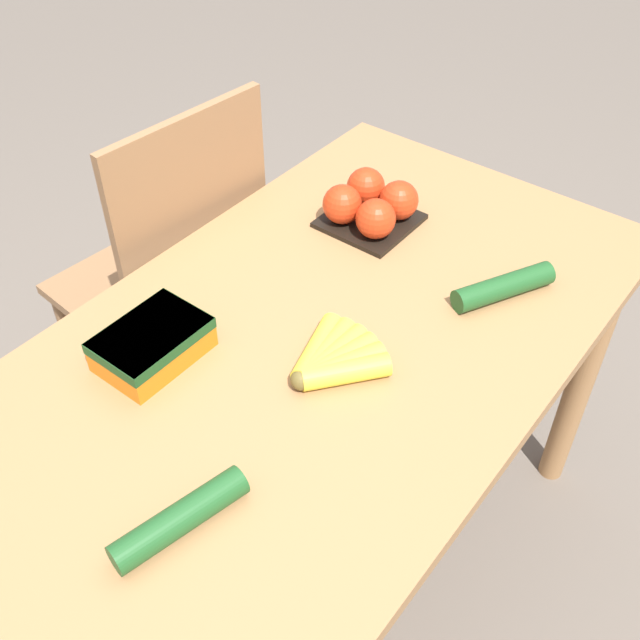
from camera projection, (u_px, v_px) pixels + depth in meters
name	position (u px, v px, depth m)	size (l,w,h in m)	color
ground_plane	(320.00, 563.00, 1.78)	(12.00, 12.00, 0.00)	#665B51
dining_table	(320.00, 380.00, 1.34)	(1.29, 0.75, 0.76)	#9E7044
chair	(173.00, 283.00, 1.76)	(0.45, 0.43, 0.97)	#8E6642
banana_bunch	(333.00, 360.00, 1.19)	(0.16, 0.16, 0.04)	brown
tomato_pack	(370.00, 205.00, 1.47)	(0.17, 0.17, 0.09)	black
carrot_bag	(152.00, 342.00, 1.20)	(0.17, 0.12, 0.06)	orange
cucumber_near	(180.00, 518.00, 0.98)	(0.20, 0.08, 0.04)	#1E5123
cucumber_far	(503.00, 287.00, 1.32)	(0.19, 0.13, 0.04)	#1E5123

